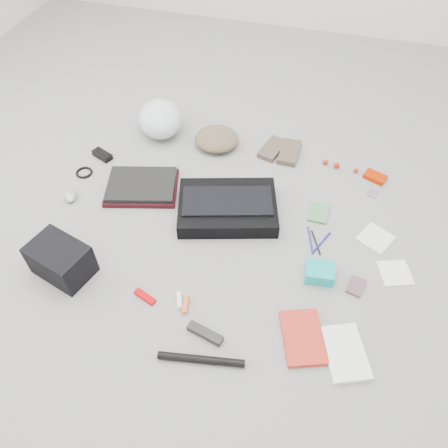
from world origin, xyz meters
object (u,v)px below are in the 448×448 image
(laptop, at_px, (141,184))
(book_red, at_px, (303,337))
(camera_bag, at_px, (61,260))
(bike_helmet, at_px, (160,119))
(messenger_bag, at_px, (227,207))
(accordion_wallet, at_px, (319,273))

(laptop, xyz_separation_m, book_red, (0.86, -0.56, -0.02))
(camera_bag, bearing_deg, bike_helmet, 103.48)
(bike_helmet, height_order, camera_bag, bike_helmet)
(messenger_bag, height_order, book_red, messenger_bag)
(laptop, bearing_deg, messenger_bag, -19.45)
(laptop, xyz_separation_m, accordion_wallet, (0.88, -0.27, -0.01))
(laptop, height_order, book_red, laptop)
(camera_bag, bearing_deg, book_red, 14.15)
(camera_bag, distance_m, book_red, 0.98)
(laptop, relative_size, camera_bag, 1.39)
(laptop, relative_size, bike_helmet, 1.11)
(bike_helmet, bearing_deg, camera_bag, -117.32)
(messenger_bag, xyz_separation_m, camera_bag, (-0.55, -0.48, 0.04))
(book_red, bearing_deg, laptop, 127.26)
(accordion_wallet, bearing_deg, laptop, 156.22)
(bike_helmet, relative_size, accordion_wallet, 2.50)
(bike_helmet, bearing_deg, messenger_bag, -68.15)
(accordion_wallet, bearing_deg, camera_bag, -172.49)
(messenger_bag, distance_m, laptop, 0.43)
(messenger_bag, relative_size, book_red, 2.02)
(messenger_bag, relative_size, camera_bag, 1.91)
(laptop, height_order, bike_helmet, bike_helmet)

